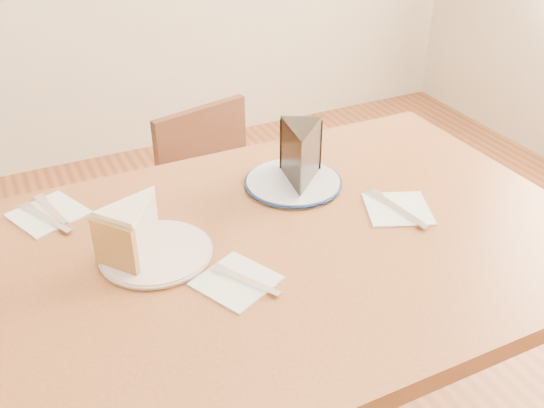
{
  "coord_description": "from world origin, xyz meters",
  "views": [
    {
      "loc": [
        -0.44,
        -0.85,
        1.43
      ],
      "look_at": [
        -0.0,
        0.06,
        0.8
      ],
      "focal_mm": 40.0,
      "sensor_mm": 36.0,
      "label": 1
    }
  ],
  "objects": [
    {
      "name": "table",
      "position": [
        0.0,
        0.0,
        0.65
      ],
      "size": [
        1.2,
        0.8,
        0.75
      ],
      "color": "#5A2F18",
      "rests_on": "ground"
    },
    {
      "name": "fork_spare",
      "position": [
        -0.39,
        0.3,
        0.76
      ],
      "size": [
        0.05,
        0.14,
        0.0
      ],
      "primitive_type": "cube",
      "rotation": [
        0.0,
        0.0,
        0.24
      ],
      "color": "silver",
      "rests_on": "napkin_spare"
    },
    {
      "name": "carrot_cake",
      "position": [
        -0.26,
        0.08,
        0.81
      ],
      "size": [
        0.15,
        0.14,
        0.09
      ],
      "primitive_type": null,
      "rotation": [
        0.0,
        0.0,
        -0.91
      ],
      "color": "beige",
      "rests_on": "plate_cream"
    },
    {
      "name": "fork_cream",
      "position": [
        -0.12,
        -0.09,
        0.76
      ],
      "size": [
        0.08,
        0.13,
        0.0
      ],
      "primitive_type": "cube",
      "rotation": [
        0.0,
        0.0,
        0.54
      ],
      "color": "silver",
      "rests_on": "napkin_cream"
    },
    {
      "name": "plate_cream",
      "position": [
        -0.24,
        0.06,
        0.76
      ],
      "size": [
        0.2,
        0.2,
        0.01
      ],
      "primitive_type": "cylinder",
      "color": "silver",
      "rests_on": "table"
    },
    {
      "name": "knife_spare",
      "position": [
        -0.41,
        0.27,
        0.76
      ],
      "size": [
        0.08,
        0.15,
        0.0
      ],
      "primitive_type": "cube",
      "rotation": [
        0.0,
        0.0,
        0.44
      ],
      "color": "silver",
      "rests_on": "napkin_spare"
    },
    {
      "name": "chair_far",
      "position": [
        0.11,
        0.59,
        0.41
      ],
      "size": [
        0.44,
        0.44,
        0.74
      ],
      "rotation": [
        0.0,
        0.0,
        3.39
      ],
      "color": "black",
      "rests_on": "ground"
    },
    {
      "name": "chocolate_cake",
      "position": [
        0.12,
        0.16,
        0.82
      ],
      "size": [
        0.14,
        0.16,
        0.12
      ],
      "primitive_type": null,
      "rotation": [
        0.0,
        0.0,
        2.65
      ],
      "color": "black",
      "rests_on": "plate_navy"
    },
    {
      "name": "plate_navy",
      "position": [
        0.11,
        0.18,
        0.76
      ],
      "size": [
        0.21,
        0.21,
        0.01
      ],
      "primitive_type": "cylinder",
      "color": "white",
      "rests_on": "table"
    },
    {
      "name": "napkin_spare",
      "position": [
        -0.4,
        0.29,
        0.75
      ],
      "size": [
        0.17,
        0.17,
        0.0
      ],
      "primitive_type": "cube",
      "rotation": [
        0.0,
        0.0,
        0.4
      ],
      "color": "white",
      "rests_on": "table"
    },
    {
      "name": "knife_navy",
      "position": [
        0.26,
        -0.01,
        0.76
      ],
      "size": [
        0.03,
        0.17,
        0.0
      ],
      "primitive_type": "cube",
      "rotation": [
        0.0,
        0.0,
        0.11
      ],
      "color": "silver",
      "rests_on": "napkin_navy"
    },
    {
      "name": "napkin_cream",
      "position": [
        -0.14,
        -0.08,
        0.75
      ],
      "size": [
        0.16,
        0.16,
        0.0
      ],
      "primitive_type": "cube",
      "rotation": [
        0.0,
        0.0,
        0.44
      ],
      "color": "white",
      "rests_on": "table"
    },
    {
      "name": "napkin_navy",
      "position": [
        0.26,
        -0.01,
        0.75
      ],
      "size": [
        0.17,
        0.17,
        0.0
      ],
      "primitive_type": "cube",
      "rotation": [
        0.0,
        0.0,
        -0.39
      ],
      "color": "white",
      "rests_on": "table"
    }
  ]
}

